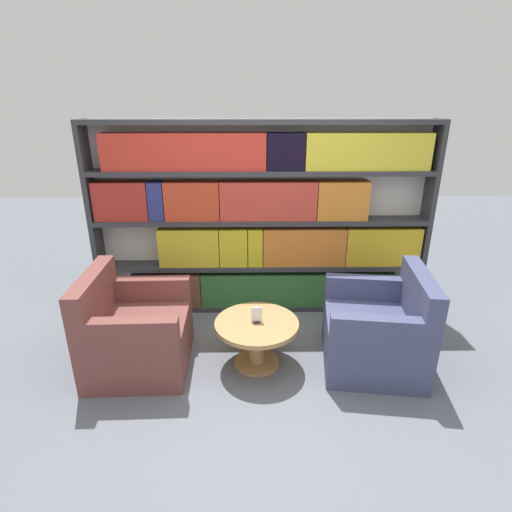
{
  "coord_description": "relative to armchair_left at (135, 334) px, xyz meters",
  "views": [
    {
      "loc": [
        -0.11,
        -2.76,
        2.23
      ],
      "look_at": [
        -0.06,
        0.72,
        0.86
      ],
      "focal_mm": 28.0,
      "sensor_mm": 36.0,
      "label": 1
    }
  ],
  "objects": [
    {
      "name": "coffee_table",
      "position": [
        1.07,
        -0.02,
        -0.0
      ],
      "size": [
        0.73,
        0.73,
        0.43
      ],
      "color": "#AD7F4C",
      "rests_on": "ground_plane"
    },
    {
      "name": "armchair_left",
      "position": [
        0.0,
        0.0,
        0.0
      ],
      "size": [
        0.86,
        0.91,
        0.89
      ],
      "rotation": [
        0.0,
        0.0,
        1.6
      ],
      "color": "brown",
      "rests_on": "ground_plane"
    },
    {
      "name": "ground_plane",
      "position": [
        1.13,
        -0.27,
        -0.31
      ],
      "size": [
        14.0,
        14.0,
        0.0
      ],
      "primitive_type": "plane",
      "color": "slate"
    },
    {
      "name": "armchair_right",
      "position": [
        2.14,
        -0.0,
        0.0
      ],
      "size": [
        0.94,
        0.99,
        0.89
      ],
      "rotation": [
        0.0,
        0.0,
        -1.7
      ],
      "color": "#42476B",
      "rests_on": "ground_plane"
    },
    {
      "name": "bookshelf",
      "position": [
        1.15,
        1.08,
        0.7
      ],
      "size": [
        3.58,
        0.3,
        2.06
      ],
      "color": "silver",
      "rests_on": "ground_plane"
    },
    {
      "name": "table_sign",
      "position": [
        1.07,
        -0.02,
        0.18
      ],
      "size": [
        0.1,
        0.06,
        0.14
      ],
      "color": "black",
      "rests_on": "coffee_table"
    }
  ]
}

